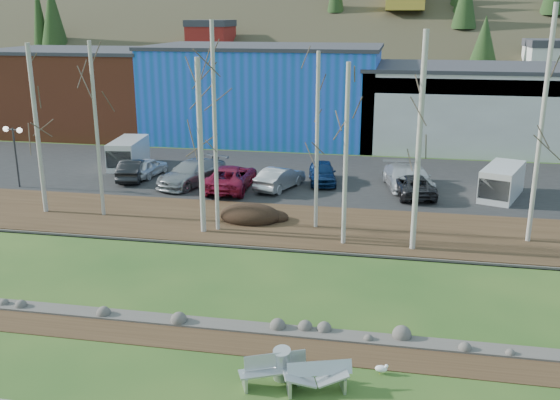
% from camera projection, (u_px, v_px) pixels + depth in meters
% --- Properties ---
extents(ground, '(200.00, 200.00, 0.00)m').
position_uv_depth(ground, '(196.00, 372.00, 19.81)').
color(ground, '#244919').
rests_on(ground, ground).
extents(dirt_strip, '(80.00, 1.80, 0.03)m').
position_uv_depth(dirt_strip, '(215.00, 339.00, 21.78)').
color(dirt_strip, '#382616').
rests_on(dirt_strip, ground).
extents(near_bank_rocks, '(80.00, 0.80, 0.50)m').
position_uv_depth(near_bank_rocks, '(223.00, 326.00, 22.73)').
color(near_bank_rocks, '#47423D').
rests_on(near_bank_rocks, ground).
extents(river, '(80.00, 8.00, 0.90)m').
position_uv_depth(river, '(249.00, 281.00, 26.59)').
color(river, black).
rests_on(river, ground).
extents(far_bank_rocks, '(80.00, 0.80, 0.46)m').
position_uv_depth(far_bank_rocks, '(269.00, 247.00, 30.45)').
color(far_bank_rocks, '#47423D').
rests_on(far_bank_rocks, ground).
extents(far_bank, '(80.00, 7.00, 0.15)m').
position_uv_depth(far_bank, '(281.00, 225.00, 33.44)').
color(far_bank, '#382616').
rests_on(far_bank, ground).
extents(parking_lot, '(80.00, 14.00, 0.14)m').
position_uv_depth(parking_lot, '(309.00, 177.00, 43.32)').
color(parking_lot, black).
rests_on(parking_lot, ground).
extents(building_brick, '(16.32, 12.24, 7.80)m').
position_uv_depth(building_brick, '(82.00, 90.00, 59.70)').
color(building_brick, '#98452A').
rests_on(building_brick, ground).
extents(building_blue, '(20.40, 12.24, 8.30)m').
position_uv_depth(building_blue, '(266.00, 92.00, 56.40)').
color(building_blue, blue).
rests_on(building_blue, ground).
extents(building_white, '(18.36, 12.24, 6.80)m').
position_uv_depth(building_white, '(471.00, 105.00, 53.38)').
color(building_white, '#BAB9B5').
rests_on(building_white, ground).
extents(bench_intact, '(2.00, 1.32, 0.97)m').
position_uv_depth(bench_intact, '(272.00, 370.00, 19.05)').
color(bench_intact, '#B1B5B6').
rests_on(bench_intact, ground).
extents(bench_damaged, '(2.06, 1.20, 0.87)m').
position_uv_depth(bench_damaged, '(317.00, 377.00, 18.73)').
color(bench_damaged, '#B1B5B6').
rests_on(bench_damaged, ground).
extents(litter_bin, '(0.60, 0.60, 0.93)m').
position_uv_depth(litter_bin, '(282.00, 365.00, 19.34)').
color(litter_bin, '#B1B5B6').
rests_on(litter_bin, ground).
extents(seagull, '(0.47, 0.22, 0.34)m').
position_uv_depth(seagull, '(382.00, 368.00, 19.67)').
color(seagull, gold).
rests_on(seagull, ground).
extents(dirt_mound, '(3.33, 2.35, 0.65)m').
position_uv_depth(dirt_mound, '(250.00, 214.00, 33.92)').
color(dirt_mound, black).
rests_on(dirt_mound, far_bank).
extents(birch_0, '(0.25, 0.25, 9.33)m').
position_uv_depth(birch_0, '(37.00, 130.00, 34.16)').
color(birch_0, beige).
rests_on(birch_0, far_bank).
extents(birch_1, '(0.20, 0.20, 9.48)m').
position_uv_depth(birch_1, '(97.00, 131.00, 33.57)').
color(birch_1, beige).
rests_on(birch_1, far_bank).
extents(birch_2, '(0.20, 0.20, 10.54)m').
position_uv_depth(birch_2, '(215.00, 129.00, 31.05)').
color(birch_2, beige).
rests_on(birch_2, far_bank).
extents(birch_3, '(0.27, 0.27, 8.81)m').
position_uv_depth(birch_3, '(201.00, 148.00, 30.98)').
color(birch_3, beige).
rests_on(birch_3, far_bank).
extents(birch_4, '(0.20, 0.20, 9.06)m').
position_uv_depth(birch_4, '(317.00, 142.00, 31.63)').
color(birch_4, beige).
rests_on(birch_4, far_bank).
extents(birch_5, '(0.22, 0.22, 8.71)m').
position_uv_depth(birch_5, '(346.00, 156.00, 29.34)').
color(birch_5, beige).
rests_on(birch_5, far_bank).
extents(birch_6, '(0.26, 0.26, 10.16)m').
position_uv_depth(birch_6, '(419.00, 144.00, 28.41)').
color(birch_6, beige).
rests_on(birch_6, far_bank).
extents(birch_7, '(0.23, 0.23, 11.30)m').
position_uv_depth(birch_7, '(541.00, 128.00, 29.27)').
color(birch_7, beige).
rests_on(birch_7, far_bank).
extents(street_lamp, '(1.48, 0.61, 3.94)m').
position_uv_depth(street_lamp, '(14.00, 140.00, 39.64)').
color(street_lamp, '#262628').
rests_on(street_lamp, parking_lot).
extents(car_0, '(1.99, 3.99, 1.30)m').
position_uv_depth(car_0, '(147.00, 167.00, 43.01)').
color(car_0, white).
rests_on(car_0, parking_lot).
extents(car_1, '(2.30, 4.48, 1.41)m').
position_uv_depth(car_1, '(133.00, 169.00, 42.19)').
color(car_1, black).
rests_on(car_1, parking_lot).
extents(car_2, '(2.69, 5.66, 1.56)m').
position_uv_depth(car_2, '(230.00, 177.00, 39.79)').
color(car_2, maroon).
rests_on(car_2, parking_lot).
extents(car_3, '(4.16, 5.96, 1.60)m').
position_uv_depth(car_3, '(192.00, 173.00, 40.82)').
color(car_3, gray).
rests_on(car_3, parking_lot).
extents(car_4, '(2.40, 4.42, 1.43)m').
position_uv_depth(car_4, '(322.00, 172.00, 41.30)').
color(car_4, navy).
rests_on(car_4, parking_lot).
extents(car_5, '(2.82, 4.58, 1.42)m').
position_uv_depth(car_5, '(280.00, 178.00, 39.90)').
color(car_5, '#A3A3A5').
rests_on(car_5, parking_lot).
extents(car_6, '(3.05, 5.05, 1.31)m').
position_uv_depth(car_6, '(413.00, 185.00, 38.48)').
color(car_6, black).
rests_on(car_6, parking_lot).
extents(car_7, '(2.85, 5.02, 1.37)m').
position_uv_depth(car_7, '(404.00, 177.00, 40.20)').
color(car_7, '#B8B8BA').
rests_on(car_7, parking_lot).
extents(car_8, '(2.85, 5.02, 1.37)m').
position_uv_depth(car_8, '(414.00, 178.00, 40.08)').
color(car_8, '#B8B8BA').
rests_on(car_8, parking_lot).
extents(car_9, '(2.85, 5.02, 1.37)m').
position_uv_depth(car_9, '(401.00, 177.00, 40.23)').
color(car_9, '#B8B8BA').
rests_on(car_9, parking_lot).
extents(van_white, '(3.27, 4.82, 1.95)m').
position_uv_depth(van_white, '(501.00, 182.00, 37.87)').
color(van_white, white).
rests_on(van_white, parking_lot).
extents(van_grey, '(2.42, 4.75, 2.00)m').
position_uv_depth(van_grey, '(128.00, 154.00, 45.58)').
color(van_grey, silver).
rests_on(van_grey, parking_lot).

